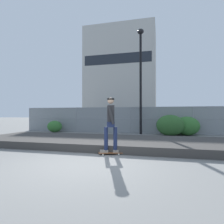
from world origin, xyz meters
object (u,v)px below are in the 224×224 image
Objects in this scene: skater at (111,121)px; parked_car_near at (73,119)px; parked_car_mid at (132,120)px; parked_car_far at (203,120)px; shrub_center at (170,125)px; skateboard at (111,153)px; shrub_right at (187,126)px; street_lamp at (141,69)px; shrub_left at (55,126)px.

parked_car_near is (-6.43, 10.33, -0.28)m from skater.
parked_car_near is at bearing -179.07° from parked_car_mid.
parked_car_far is 2.62× the size of shrub_center.
parked_car_near is at bearing 121.91° from skater.
shrub_center reaches higher than skateboard.
shrub_right is (1.04, 0.46, -0.06)m from shrub_center.
street_lamp is (0.33, 6.72, 4.34)m from skateboard.
shrub_left is at bearing -158.69° from parked_car_far.
shrub_center is (1.87, -0.53, -3.75)m from street_lamp.
parked_car_mid is at bearing -176.80° from parked_car_far.
parked_car_near reaches higher than shrub_center.
street_lamp reaches higher than skateboard.
shrub_right is at bearing 1.19° from shrub_left.
skater is at bearing 180.00° from skateboard.
street_lamp is 7.47m from shrub_left.
parked_car_near is at bearing -177.92° from parked_car_far.
parked_car_mid is 2.88× the size of shrub_right.
parked_car_far is (4.98, 10.74, -0.28)m from skater.
shrub_center is 1.14m from shrub_right.
street_lamp is at bearing -139.15° from parked_car_far.
parked_car_mid is 6.56m from shrub_left.
parked_car_mid is at bearing 0.93° from parked_car_near.
skater is 7.41m from shrub_right.
shrub_left is at bearing 132.89° from skater.
skater is 10.45m from parked_car_mid.
parked_car_near is (-6.43, 10.33, 0.78)m from skateboard.
skater is 7.48m from street_lamp.
parked_car_mid is (-1.11, 3.70, -3.56)m from street_lamp.
skateboard is 0.18× the size of parked_car_mid.
skateboard is 0.12× the size of street_lamp.
parked_car_far is (4.65, 4.02, -3.56)m from street_lamp.
shrub_right is at bearing -1.33° from street_lamp.
skater reaches higher than parked_car_far.
parked_car_near and parked_car_mid have the same top height.
street_lamp is 4.79m from shrub_right.
skateboard is 0.18× the size of parked_car_near.
shrub_center reaches higher than shrub_right.
skateboard is at bearing -85.69° from parked_car_mid.
street_lamp is at bearing 164.21° from shrub_center.
parked_car_near is 4.10× the size of shrub_left.
shrub_left is (0.43, -3.87, -0.41)m from parked_car_near.
street_lamp reaches higher than shrub_right.
shrub_center reaches higher than shrub_left.
parked_car_near is 5.65m from parked_car_mid.
shrub_center is at bearing -54.82° from parked_car_mid.
parked_car_near and parked_car_far have the same top height.
shrub_center is 1.09× the size of shrub_right.
street_lamp is 1.61× the size of parked_car_far.
street_lamp reaches higher than parked_car_mid.
street_lamp is 1.56× the size of parked_car_near.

